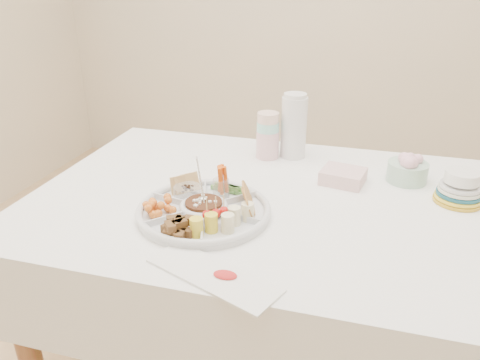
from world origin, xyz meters
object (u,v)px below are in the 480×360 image
(party_tray, at_px, (204,209))
(plate_stack, at_px, (460,188))
(thermos, at_px, (294,125))
(dining_table, at_px, (272,295))

(party_tray, bearing_deg, plate_stack, 22.11)
(thermos, xyz_separation_m, plate_stack, (0.55, -0.24, -0.08))
(dining_table, bearing_deg, party_tray, -136.18)
(party_tray, bearing_deg, dining_table, 43.82)
(dining_table, relative_size, thermos, 6.18)
(party_tray, relative_size, plate_stack, 2.67)
(thermos, bearing_deg, dining_table, -88.16)
(thermos, distance_m, plate_stack, 0.61)
(dining_table, bearing_deg, plate_stack, 12.67)
(party_tray, distance_m, plate_stack, 0.77)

